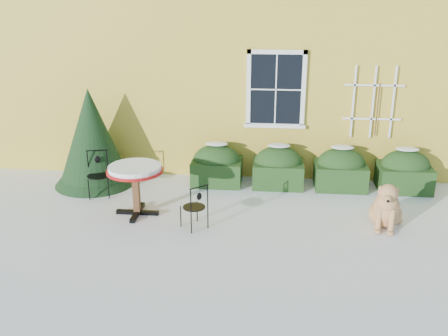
# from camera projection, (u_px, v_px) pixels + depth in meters

# --- Properties ---
(ground) EXTENTS (80.00, 80.00, 0.00)m
(ground) POSITION_uv_depth(u_px,v_px,m) (218.00, 238.00, 8.34)
(ground) COLOR white
(ground) RESTS_ON ground
(house) EXTENTS (12.40, 8.40, 6.40)m
(house) POSITION_uv_depth(u_px,v_px,m) (244.00, 18.00, 13.83)
(house) COLOR yellow
(house) RESTS_ON ground
(hedge_row) EXTENTS (4.95, 0.80, 0.91)m
(hedge_row) POSITION_uv_depth(u_px,v_px,m) (309.00, 168.00, 10.45)
(hedge_row) COLOR black
(hedge_row) RESTS_ON ground
(evergreen_shrub) EXTENTS (1.70, 1.70, 2.06)m
(evergreen_shrub) POSITION_uv_depth(u_px,v_px,m) (93.00, 146.00, 10.48)
(evergreen_shrub) COLOR black
(evergreen_shrub) RESTS_ON ground
(bistro_table) EXTENTS (1.02, 1.02, 0.95)m
(bistro_table) POSITION_uv_depth(u_px,v_px,m) (135.00, 174.00, 8.99)
(bistro_table) COLOR black
(bistro_table) RESTS_ON ground
(patio_chair_near) EXTENTS (0.51, 0.51, 0.82)m
(patio_chair_near) POSITION_uv_depth(u_px,v_px,m) (195.00, 206.00, 8.58)
(patio_chair_near) COLOR black
(patio_chair_near) RESTS_ON ground
(patio_chair_far) EXTENTS (0.51, 0.50, 0.91)m
(patio_chair_far) POSITION_uv_depth(u_px,v_px,m) (98.00, 174.00, 9.99)
(patio_chair_far) COLOR black
(patio_chair_far) RESTS_ON ground
(dog) EXTENTS (0.69, 0.96, 0.91)m
(dog) POSITION_uv_depth(u_px,v_px,m) (386.00, 209.00, 8.61)
(dog) COLOR tan
(dog) RESTS_ON ground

